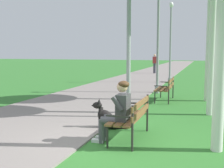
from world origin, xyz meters
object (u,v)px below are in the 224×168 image
(lamp_post_near, at_px, (129,27))
(lamp_post_far, at_px, (170,42))
(park_bench_near, at_px, (132,115))
(park_bench_mid, at_px, (166,87))
(lamp_post_mid, at_px, (158,42))
(person_seated_on_near_bench, at_px, (118,109))
(pedestrian_distant, at_px, (155,64))
(dog_black, at_px, (107,118))

(lamp_post_near, height_order, lamp_post_far, lamp_post_near)
(park_bench_near, xyz_separation_m, park_bench_mid, (0.05, 4.89, 0.00))
(lamp_post_mid, bearing_deg, park_bench_near, -85.04)
(person_seated_on_near_bench, height_order, pedestrian_distant, pedestrian_distant)
(person_seated_on_near_bench, height_order, lamp_post_near, lamp_post_near)
(park_bench_near, xyz_separation_m, person_seated_on_near_bench, (-0.21, -0.33, 0.17))
(lamp_post_near, bearing_deg, dog_black, -99.17)
(park_bench_mid, xyz_separation_m, person_seated_on_near_bench, (-0.26, -5.22, 0.17))
(dog_black, height_order, pedestrian_distant, pedestrian_distant)
(person_seated_on_near_bench, bearing_deg, lamp_post_near, 99.53)
(park_bench_mid, height_order, pedestrian_distant, pedestrian_distant)
(park_bench_near, bearing_deg, person_seated_on_near_bench, -122.04)
(park_bench_near, xyz_separation_m, lamp_post_far, (-0.57, 11.20, 1.91))
(park_bench_near, relative_size, lamp_post_far, 0.32)
(park_bench_mid, xyz_separation_m, lamp_post_mid, (-0.64, 1.87, 1.73))
(person_seated_on_near_bench, height_order, dog_black, person_seated_on_near_bench)
(park_bench_mid, height_order, lamp_post_near, lamp_post_near)
(park_bench_near, xyz_separation_m, pedestrian_distant, (-2.67, 18.11, 0.33))
(park_bench_mid, distance_m, dog_black, 4.38)
(park_bench_near, relative_size, park_bench_mid, 1.00)
(dog_black, relative_size, lamp_post_mid, 0.19)
(lamp_post_mid, relative_size, lamp_post_far, 0.93)
(dog_black, bearing_deg, park_bench_near, -38.24)
(park_bench_mid, bearing_deg, lamp_post_mid, 108.83)
(dog_black, distance_m, lamp_post_far, 10.83)
(park_bench_near, relative_size, lamp_post_near, 0.31)
(lamp_post_near, xyz_separation_m, pedestrian_distant, (-2.11, 16.34, -1.62))
(park_bench_mid, bearing_deg, dog_black, -100.55)
(park_bench_mid, bearing_deg, lamp_post_far, 95.62)
(lamp_post_mid, bearing_deg, lamp_post_near, -89.69)
(park_bench_near, xyz_separation_m, lamp_post_near, (-0.56, 1.77, 1.95))
(lamp_post_near, bearing_deg, park_bench_near, -72.43)
(dog_black, height_order, lamp_post_near, lamp_post_near)
(lamp_post_far, bearing_deg, park_bench_mid, -84.38)
(park_bench_near, distance_m, person_seated_on_near_bench, 0.43)
(person_seated_on_near_bench, xyz_separation_m, dog_black, (-0.54, 0.92, -0.42))
(park_bench_mid, xyz_separation_m, lamp_post_near, (-0.61, -3.12, 1.95))
(dog_black, bearing_deg, park_bench_mid, 79.45)
(park_bench_mid, relative_size, lamp_post_near, 0.31)
(lamp_post_far, bearing_deg, lamp_post_near, -89.93)
(dog_black, distance_m, lamp_post_mid, 6.48)
(lamp_post_near, bearing_deg, person_seated_on_near_bench, -80.47)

